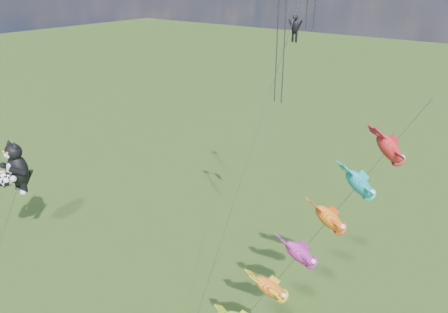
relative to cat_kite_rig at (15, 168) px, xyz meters
The scene contains 4 objects.
ground 9.23m from the cat_kite_rig, 22.27° to the left, with size 300.00×300.00×0.00m, color #1D3A0E.
cat_kite_rig is the anchor object (origin of this frame).
fish_windsock_rig 26.51m from the cat_kite_rig, ahead, with size 8.14×13.85×16.41m.
parafoil_rig 25.84m from the cat_kite_rig, 29.54° to the left, with size 2.45×17.43×26.56m.
Camera 1 is at (29.50, -18.28, 22.78)m, focal length 35.00 mm.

